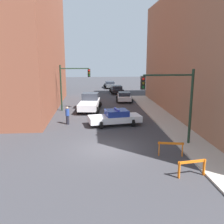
% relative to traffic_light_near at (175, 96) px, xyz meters
% --- Properties ---
extents(ground_plane, '(120.00, 120.00, 0.00)m').
position_rel_traffic_light_near_xyz_m(ground_plane, '(-4.73, -0.35, -3.53)').
color(ground_plane, '#38383D').
extents(sidewalk_right, '(2.40, 44.00, 0.12)m').
position_rel_traffic_light_near_xyz_m(sidewalk_right, '(1.47, -0.35, -3.47)').
color(sidewalk_right, '#B2ADA3').
rests_on(sidewalk_right, ground_plane).
extents(traffic_light_near, '(3.64, 0.35, 5.20)m').
position_rel_traffic_light_near_xyz_m(traffic_light_near, '(0.00, 0.00, 0.00)').
color(traffic_light_near, black).
rests_on(traffic_light_near, sidewalk_right).
extents(traffic_light_far, '(3.44, 0.35, 5.20)m').
position_rel_traffic_light_near_xyz_m(traffic_light_far, '(-8.03, 12.16, -0.13)').
color(traffic_light_far, black).
rests_on(traffic_light_far, ground_plane).
extents(police_car, '(4.94, 2.84, 1.52)m').
position_rel_traffic_light_near_xyz_m(police_car, '(-3.56, 5.53, -2.81)').
color(police_car, white).
rests_on(police_car, ground_plane).
extents(white_truck, '(3.02, 5.59, 1.90)m').
position_rel_traffic_light_near_xyz_m(white_truck, '(-5.93, 12.18, -2.62)').
color(white_truck, silver).
rests_on(white_truck, ground_plane).
extents(parked_car_near, '(2.53, 4.45, 1.31)m').
position_rel_traffic_light_near_xyz_m(parked_car_near, '(-1.19, 17.60, -2.86)').
color(parked_car_near, silver).
rests_on(parked_car_near, ground_plane).
extents(parked_car_mid, '(2.37, 4.36, 1.31)m').
position_rel_traffic_light_near_xyz_m(parked_car_mid, '(-1.46, 25.32, -2.86)').
color(parked_car_mid, black).
rests_on(parked_car_mid, ground_plane).
extents(parked_car_far, '(2.42, 4.39, 1.31)m').
position_rel_traffic_light_near_xyz_m(parked_car_far, '(-2.12, 32.57, -2.86)').
color(parked_car_far, '#474C51').
rests_on(parked_car_far, ground_plane).
extents(pedestrian_crossing, '(0.50, 0.50, 1.66)m').
position_rel_traffic_light_near_xyz_m(pedestrian_crossing, '(-7.91, 6.11, -2.67)').
color(pedestrian_crossing, black).
rests_on(pedestrian_crossing, ground_plane).
extents(barrier_front, '(1.59, 0.39, 0.90)m').
position_rel_traffic_light_near_xyz_m(barrier_front, '(-0.51, -4.73, -2.91)').
color(barrier_front, orange).
rests_on(barrier_front, ground_plane).
extents(barrier_mid, '(1.58, 0.44, 0.90)m').
position_rel_traffic_light_near_xyz_m(barrier_mid, '(-0.75, -1.93, -2.91)').
color(barrier_mid, orange).
rests_on(barrier_mid, ground_plane).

